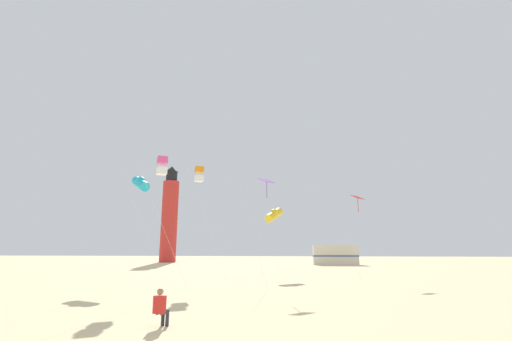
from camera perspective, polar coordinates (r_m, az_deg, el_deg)
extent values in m
cube|color=red|center=(11.94, -15.39, -20.26)|extent=(0.38, 0.29, 0.52)
sphere|color=#9E704C|center=(11.90, -15.28, -18.45)|extent=(0.20, 0.20, 0.20)
cylinder|color=#2D2D38|center=(12.09, -14.61, -21.35)|extent=(0.21, 0.38, 0.13)
cylinder|color=#2D2D38|center=(12.26, -14.23, -22.33)|extent=(0.11, 0.11, 0.42)
cylinder|color=#2D2D38|center=(12.17, -15.28, -21.25)|extent=(0.21, 0.38, 0.13)
cylinder|color=#2D2D38|center=(12.34, -14.90, -22.23)|extent=(0.11, 0.11, 0.42)
cylinder|color=silver|center=(25.13, -7.89, -8.78)|extent=(2.57, 2.17, 7.90)
cube|color=orange|center=(27.23, -9.19, 0.13)|extent=(0.82, 0.82, 0.44)
cube|color=white|center=(27.09, -9.24, -1.31)|extent=(0.82, 0.82, 0.44)
cylinder|color=silver|center=(20.72, -15.08, -8.33)|extent=(2.98, 1.53, 7.46)
cube|color=#E54C8C|center=(22.97, -14.96, 1.62)|extent=(0.82, 0.82, 0.44)
cube|color=white|center=(22.82, -15.06, -0.09)|extent=(0.82, 0.82, 0.44)
cylinder|color=silver|center=(28.95, 15.13, -10.41)|extent=(0.96, 1.61, 6.42)
cube|color=red|center=(29.81, 16.16, -4.20)|extent=(1.22, 1.22, 0.40)
cylinder|color=red|center=(29.73, 16.24, -5.44)|extent=(0.04, 0.04, 1.10)
cylinder|color=silver|center=(22.25, -0.64, -9.83)|extent=(2.06, 1.75, 6.82)
cube|color=purple|center=(23.59, 1.76, -1.63)|extent=(1.22, 1.22, 0.40)
cylinder|color=purple|center=(23.47, 1.77, -3.19)|extent=(0.04, 0.04, 1.10)
cylinder|color=silver|center=(25.94, -17.66, -9.30)|extent=(2.36, 2.14, 7.12)
cylinder|color=#1EB2D1|center=(27.82, -18.23, -2.04)|extent=(2.19, 2.32, 1.48)
sphere|color=#1EB2D1|center=(27.85, -18.21, -1.74)|extent=(0.76, 0.76, 0.76)
cylinder|color=silver|center=(29.86, 1.61, -12.00)|extent=(3.03, 1.28, 5.25)
cylinder|color=yellow|center=(31.45, 2.95, -7.23)|extent=(1.61, 2.57, 1.48)
sphere|color=yellow|center=(31.47, 2.94, -6.95)|extent=(0.76, 0.76, 0.76)
cylinder|color=red|center=(63.74, -13.90, -7.95)|extent=(2.80, 2.80, 14.00)
cylinder|color=black|center=(64.79, -13.54, -0.98)|extent=(2.00, 2.00, 1.80)
cone|color=black|center=(65.08, -13.47, 0.23)|extent=(2.20, 2.20, 1.00)
cube|color=beige|center=(54.08, 12.74, -13.21)|extent=(6.41, 2.34, 2.80)
cube|color=#4C608C|center=(54.09, 12.75, -13.36)|extent=(6.45, 2.38, 0.24)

